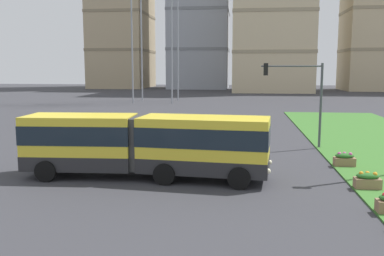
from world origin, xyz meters
name	(u,v)px	position (x,y,z in m)	size (l,w,h in m)	color
articulated_bus	(145,144)	(-1.47, 13.10, 1.65)	(11.98, 3.18, 3.00)	yellow
car_grey_wagon	(125,126)	(-6.04, 25.73, 0.75)	(4.45, 2.13, 1.58)	slate
flower_planter_4	(368,180)	(8.59, 12.23, 0.43)	(1.10, 0.56, 0.74)	#937051
flower_planter_5	(344,159)	(8.59, 16.57, 0.43)	(1.10, 0.56, 0.74)	#937051
traffic_light_far_right	(300,89)	(6.84, 22.00, 3.89)	(3.98, 0.28, 5.60)	#474C51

